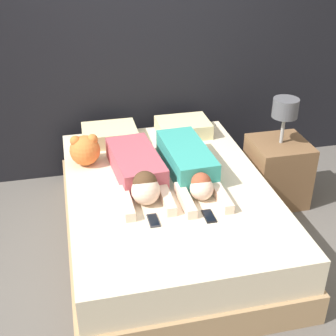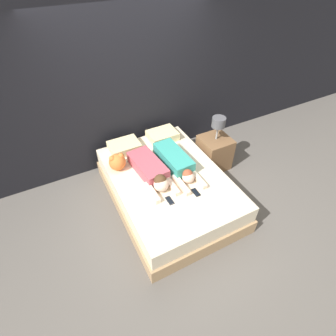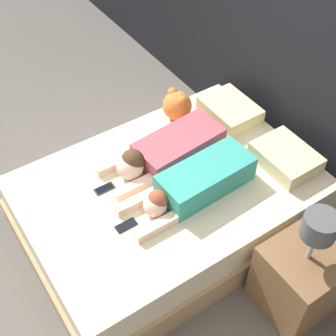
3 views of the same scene
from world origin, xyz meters
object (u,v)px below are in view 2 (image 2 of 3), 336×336
(person_right, at_px, (176,162))
(pillow_head_right, at_px, (162,135))
(person_left, at_px, (152,171))
(nightstand, at_px, (214,151))
(plush_toy, at_px, (117,162))
(pillow_head_left, at_px, (124,147))
(cell_phone_right, at_px, (196,192))
(bed, at_px, (168,188))
(cell_phone_left, at_px, (170,200))

(person_right, bearing_deg, pillow_head_right, 78.98)
(person_left, distance_m, nightstand, 1.34)
(pillow_head_right, xyz_separation_m, plush_toy, (-0.92, -0.38, 0.06))
(pillow_head_left, bearing_deg, plush_toy, -122.64)
(plush_toy, height_order, nightstand, nightstand)
(pillow_head_left, relative_size, cell_phone_right, 3.13)
(bed, bearing_deg, person_right, 29.02)
(plush_toy, bearing_deg, bed, -39.51)
(pillow_head_left, height_order, nightstand, nightstand)
(cell_phone_left, bearing_deg, nightstand, 31.33)
(person_left, bearing_deg, plush_toy, 135.13)
(bed, distance_m, pillow_head_left, 0.98)
(pillow_head_right, xyz_separation_m, cell_phone_right, (-0.16, -1.33, -0.06))
(bed, height_order, pillow_head_left, pillow_head_left)
(person_right, height_order, cell_phone_right, person_right)
(cell_phone_right, height_order, nightstand, nightstand)
(pillow_head_left, bearing_deg, person_right, -54.56)
(pillow_head_left, xyz_separation_m, person_left, (0.13, -0.75, 0.03))
(bed, relative_size, pillow_head_right, 4.64)
(pillow_head_right, bearing_deg, person_left, -126.07)
(bed, xyz_separation_m, pillow_head_left, (-0.34, 0.86, 0.32))
(pillow_head_left, bearing_deg, cell_phone_left, -83.77)
(person_left, height_order, cell_phone_right, person_left)
(pillow_head_left, xyz_separation_m, nightstand, (1.42, -0.51, -0.25))
(bed, bearing_deg, pillow_head_right, 68.38)
(pillow_head_right, height_order, nightstand, nightstand)
(pillow_head_right, distance_m, person_left, 0.93)
(pillow_head_right, height_order, person_left, person_left)
(cell_phone_left, height_order, nightstand, nightstand)
(pillow_head_right, distance_m, plush_toy, 1.00)
(cell_phone_right, height_order, plush_toy, plush_toy)
(person_right, height_order, cell_phone_left, person_right)
(person_left, xyz_separation_m, person_right, (0.40, 0.00, 0.01))
(pillow_head_right, distance_m, cell_phone_right, 1.34)
(pillow_head_left, xyz_separation_m, cell_phone_left, (0.14, -1.29, -0.06))
(person_right, bearing_deg, person_left, -179.86)
(bed, bearing_deg, nightstand, 17.84)
(person_right, bearing_deg, plush_toy, 154.37)
(bed, distance_m, person_left, 0.42)
(pillow_head_left, relative_size, person_right, 0.46)
(person_left, relative_size, cell_phone_right, 6.70)
(pillow_head_left, bearing_deg, person_left, -79.97)
(bed, distance_m, cell_phone_right, 0.56)
(bed, relative_size, pillow_head_left, 4.64)
(cell_phone_right, bearing_deg, plush_toy, 128.85)
(pillow_head_left, xyz_separation_m, person_right, (0.53, -0.75, 0.03))
(plush_toy, bearing_deg, person_left, -44.87)
(person_right, height_order, plush_toy, plush_toy)
(cell_phone_left, distance_m, plush_toy, 1.00)
(bed, relative_size, nightstand, 2.25)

